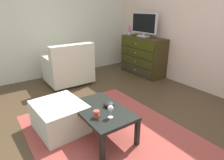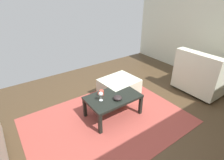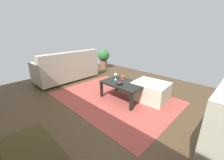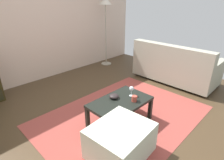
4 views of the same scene
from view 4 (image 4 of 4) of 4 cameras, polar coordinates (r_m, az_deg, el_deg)
name	(u,v)px [view 4 (image 4 of 4)]	position (r m, az deg, el deg)	size (l,w,h in m)	color
ground_plane	(105,117)	(3.04, -2.11, -11.50)	(5.92, 4.91, 0.05)	#463421
wall_accent_rear	(32,22)	(4.39, -23.63, 16.21)	(5.92, 0.12, 2.58)	beige
area_rug	(123,116)	(3.03, 3.34, -11.01)	(2.60, 1.90, 0.01)	#9C423A
coffee_table	(120,104)	(2.69, 2.59, -7.38)	(0.89, 0.56, 0.39)	black
wine_glass	(131,89)	(2.76, 6.05, -2.75)	(0.07, 0.07, 0.16)	silver
mug	(134,99)	(2.66, 6.95, -5.71)	(0.11, 0.08, 0.08)	#B54436
bowl_decorative	(114,96)	(2.72, 0.62, -5.03)	(0.14, 0.14, 0.06)	black
couch_large	(174,67)	(4.34, 18.61, 3.81)	(0.85, 1.76, 0.87)	#332319
ottoman	(120,141)	(2.30, 2.60, -18.23)	(0.70, 0.60, 0.39)	beige
standing_lamp	(105,8)	(5.07, -2.04, 21.50)	(0.32, 0.32, 1.77)	#A59E8C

